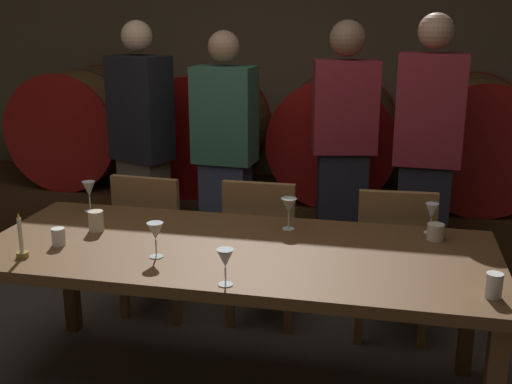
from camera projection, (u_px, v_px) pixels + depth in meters
name	position (u px, v px, depth m)	size (l,w,h in m)	color
back_wall	(282.00, 57.00, 5.11)	(6.42, 0.24, 2.83)	brown
barrel_shelf	(268.00, 217.00, 4.92)	(5.78, 0.90, 0.45)	#4C2D16
wine_barrel_far_left	(84.00, 125.00, 5.05)	(0.89, 0.82, 0.89)	brown
wine_barrel_center_left	(204.00, 130.00, 4.84)	(0.89, 0.82, 0.89)	brown
wine_barrel_center_right	(336.00, 135.00, 4.64)	(0.89, 0.82, 0.89)	brown
wine_barrel_far_right	(477.00, 141.00, 4.43)	(0.89, 0.82, 0.89)	brown
dining_table	(237.00, 261.00, 2.86)	(2.31, 0.95, 0.75)	brown
chair_left	(155.00, 237.00, 3.72)	(0.43, 0.43, 0.88)	olive
chair_center	(262.00, 244.00, 3.61)	(0.40, 0.40, 0.88)	olive
chair_right	(393.00, 256.00, 3.44)	(0.42, 0.42, 0.88)	olive
guest_far_left	(142.00, 151.00, 4.19)	(0.44, 0.36, 1.72)	brown
guest_center_left	(225.00, 161.00, 4.05)	(0.40, 0.27, 1.66)	#33384C
guest_center_right	(343.00, 160.00, 3.90)	(0.42, 0.31, 1.72)	black
guest_far_right	(426.00, 163.00, 3.73)	(0.39, 0.26, 1.76)	black
candle_center	(22.00, 245.00, 2.72)	(0.05, 0.05, 0.20)	olive
wine_glass_far_left	(89.00, 190.00, 3.32)	(0.07, 0.07, 0.16)	white
wine_glass_left	(155.00, 232.00, 2.70)	(0.07, 0.07, 0.16)	silver
wine_glass_center	(225.00, 259.00, 2.43)	(0.07, 0.07, 0.15)	white
wine_glass_right	(289.00, 206.00, 3.05)	(0.08, 0.08, 0.16)	silver
wine_glass_far_right	(432.00, 213.00, 3.00)	(0.06, 0.06, 0.15)	white
cup_far_left	(58.00, 237.00, 2.87)	(0.06, 0.06, 0.08)	white
cup_center_left	(96.00, 221.00, 3.05)	(0.07, 0.07, 0.10)	beige
cup_center_right	(436.00, 232.00, 2.93)	(0.08, 0.08, 0.08)	beige
cup_far_right	(494.00, 285.00, 2.34)	(0.06, 0.06, 0.09)	white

